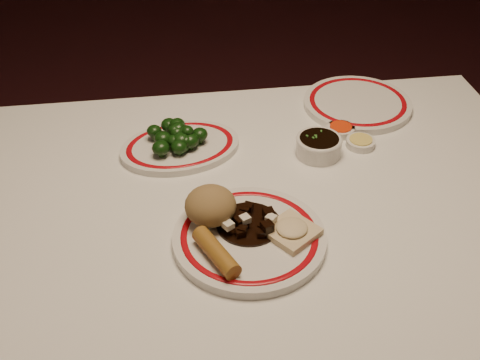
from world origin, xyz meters
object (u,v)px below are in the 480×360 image
object	(u,v)px
rice_mound	(211,206)
spring_roll	(216,252)
main_plate	(249,238)
broccoli_pile	(178,136)
stirfry_heap	(249,222)
fried_wonton	(292,230)
soy_bowl	(319,146)
dining_table	(267,237)
broccoli_plate	(180,147)

from	to	relation	value
rice_mound	spring_roll	world-z (taller)	rice_mound
main_plate	broccoli_pile	size ratio (longest dim) A/B	2.47
rice_mound	stirfry_heap	distance (m)	0.08
fried_wonton	stirfry_heap	distance (m)	0.08
fried_wonton	soy_bowl	distance (m)	0.29
spring_roll	dining_table	bearing A→B (deg)	28.82
main_plate	fried_wonton	size ratio (longest dim) A/B	2.84
broccoli_pile	soy_bowl	xyz separation A→B (m)	(0.30, -0.05, -0.02)
broccoli_pile	rice_mound	bearing A→B (deg)	-79.91
dining_table	spring_roll	distance (m)	0.23
rice_mound	stirfry_heap	size ratio (longest dim) A/B	0.79
broccoli_plate	soy_bowl	bearing A→B (deg)	-10.94
dining_table	rice_mound	distance (m)	0.19
dining_table	fried_wonton	world-z (taller)	fried_wonton
broccoli_pile	main_plate	bearing A→B (deg)	-70.29
rice_mound	broccoli_plate	world-z (taller)	rice_mound
broccoli_plate	stirfry_heap	bearing A→B (deg)	-69.49
fried_wonton	broccoli_plate	distance (m)	0.37
rice_mound	main_plate	bearing A→B (deg)	-38.11
spring_roll	broccoli_pile	xyz separation A→B (m)	(-0.04, 0.36, 0.01)
main_plate	broccoli_pile	bearing A→B (deg)	109.71
main_plate	stirfry_heap	distance (m)	0.03
main_plate	soy_bowl	xyz separation A→B (m)	(0.19, 0.25, 0.01)
broccoli_pile	broccoli_plate	bearing A→B (deg)	53.52
rice_mound	broccoli_plate	xyz separation A→B (m)	(-0.04, 0.26, -0.04)
broccoli_pile	dining_table	bearing A→B (deg)	-50.69
dining_table	broccoli_pile	size ratio (longest dim) A/B	9.19
broccoli_pile	soy_bowl	distance (m)	0.30
spring_roll	stirfry_heap	size ratio (longest dim) A/B	0.96
dining_table	main_plate	size ratio (longest dim) A/B	3.72
main_plate	spring_roll	size ratio (longest dim) A/B	2.83
rice_mound	broccoli_plate	distance (m)	0.27
main_plate	broccoli_plate	size ratio (longest dim) A/B	1.10
spring_roll	soy_bowl	bearing A→B (deg)	25.91
stirfry_heap	dining_table	bearing A→B (deg)	58.12
main_plate	dining_table	bearing A→B (deg)	63.05
rice_mound	fried_wonton	bearing A→B (deg)	-23.28
spring_roll	stirfry_heap	distance (m)	0.10
stirfry_heap	soy_bowl	distance (m)	0.30
spring_roll	fried_wonton	size ratio (longest dim) A/B	1.00
stirfry_heap	soy_bowl	xyz separation A→B (m)	(0.19, 0.23, -0.01)
spring_roll	fried_wonton	world-z (taller)	spring_roll
fried_wonton	broccoli_pile	distance (m)	0.36
main_plate	broccoli_pile	distance (m)	0.32
fried_wonton	broccoli_plate	bearing A→B (deg)	119.42
main_plate	rice_mound	distance (m)	0.09
fried_wonton	dining_table	bearing A→B (deg)	100.27
main_plate	stirfry_heap	size ratio (longest dim) A/B	2.71
broccoli_pile	spring_roll	bearing A→B (deg)	-82.97
spring_roll	broccoli_plate	size ratio (longest dim) A/B	0.39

